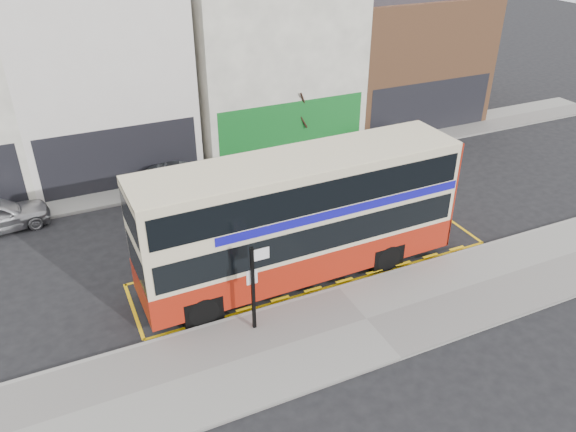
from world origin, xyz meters
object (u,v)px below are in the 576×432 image
double_decker_bus (301,216)px  car_grey (183,182)px  car_white (397,141)px  bus_stop_post (255,280)px  street_tree_right (298,97)px

double_decker_bus → car_grey: bearing=105.2°
car_grey → car_white: size_ratio=0.98×
bus_stop_post → street_tree_right: street_tree_right is taller
double_decker_bus → car_white: (9.89, 8.17, -1.81)m
bus_stop_post → car_grey: bus_stop_post is taller
bus_stop_post → street_tree_right: bearing=59.3°
car_white → bus_stop_post: bearing=115.9°
car_white → street_tree_right: (-5.05, 2.23, 2.52)m
bus_stop_post → car_white: size_ratio=0.66×
car_grey → street_tree_right: size_ratio=0.98×
car_white → street_tree_right: size_ratio=1.00×
double_decker_bus → car_grey: 8.44m
bus_stop_post → double_decker_bus: bearing=40.4°
car_grey → car_white: car_grey is taller
double_decker_bus → street_tree_right: double_decker_bus is taller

